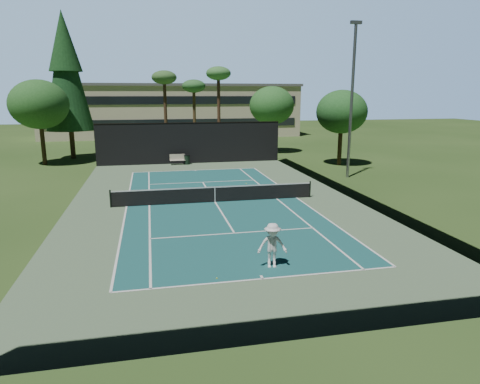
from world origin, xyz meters
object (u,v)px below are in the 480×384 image
at_px(player, 272,245).
at_px(tennis_ball_b, 174,196).
at_px(tennis_net, 215,194).
at_px(park_bench, 178,159).
at_px(tennis_ball_c, 246,184).
at_px(tennis_ball_a, 217,278).
at_px(tennis_ball_d, 116,194).
at_px(trash_bin, 187,160).

height_order(player, tennis_ball_b, player).
distance_m(tennis_net, park_bench, 15.50).
bearing_deg(tennis_ball_c, tennis_net, -122.00).
height_order(tennis_ball_a, tennis_ball_d, tennis_ball_d).
bearing_deg(player, tennis_ball_a, -154.45).
height_order(tennis_ball_d, trash_bin, trash_bin).
distance_m(tennis_ball_c, park_bench, 11.30).
bearing_deg(park_bench, tennis_ball_d, -112.83).
xyz_separation_m(tennis_ball_a, tennis_ball_d, (-4.66, 15.08, 0.00)).
bearing_deg(tennis_ball_b, tennis_net, -39.27).
xyz_separation_m(player, trash_bin, (-1.08, 26.21, -0.43)).
relative_size(player, tennis_ball_b, 29.24).
bearing_deg(tennis_ball_a, tennis_ball_d, 107.18).
relative_size(tennis_net, tennis_ball_a, 201.59).
relative_size(tennis_net, tennis_ball_c, 171.91).
height_order(player, tennis_ball_c, player).
relative_size(player, park_bench, 1.22).
xyz_separation_m(tennis_ball_c, park_bench, (-4.53, 10.34, 0.51)).
distance_m(player, tennis_ball_c, 16.17).
xyz_separation_m(tennis_net, tennis_ball_a, (-1.68, -11.52, -0.53)).
relative_size(player, tennis_ball_c, 24.32).
distance_m(tennis_net, tennis_ball_d, 7.29).
bearing_deg(tennis_net, player, -86.54).
bearing_deg(player, trash_bin, 101.79).
relative_size(park_bench, trash_bin, 1.59).
height_order(player, park_bench, player).
xyz_separation_m(player, tennis_ball_d, (-7.00, 14.40, -0.88)).
bearing_deg(tennis_net, tennis_ball_a, -98.32).
bearing_deg(trash_bin, tennis_net, -88.40).
xyz_separation_m(player, tennis_ball_c, (2.53, 15.94, -0.87)).
relative_size(player, trash_bin, 1.93).
bearing_deg(player, park_bench, 103.76).
distance_m(tennis_ball_a, park_bench, 26.97).
bearing_deg(player, tennis_ball_c, 90.39).
xyz_separation_m(tennis_net, park_bench, (-1.34, 15.45, -0.01)).
xyz_separation_m(tennis_ball_b, tennis_ball_c, (5.66, 3.08, 0.01)).
xyz_separation_m(tennis_net, tennis_ball_b, (-2.47, 2.02, -0.53)).
relative_size(tennis_ball_c, tennis_ball_d, 1.04).
height_order(tennis_ball_b, tennis_ball_c, tennis_ball_c).
distance_m(tennis_ball_a, tennis_ball_b, 13.56).
xyz_separation_m(tennis_ball_b, park_bench, (1.14, 13.42, 0.52)).
bearing_deg(tennis_ball_c, tennis_ball_b, -151.46).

